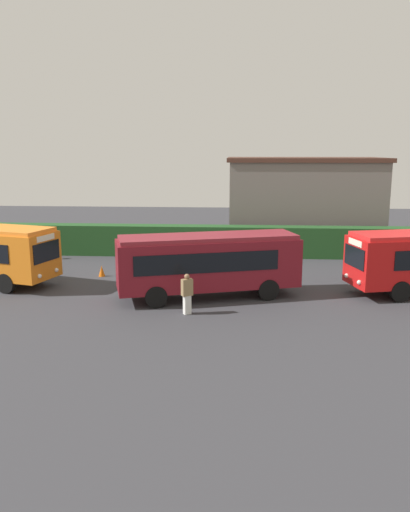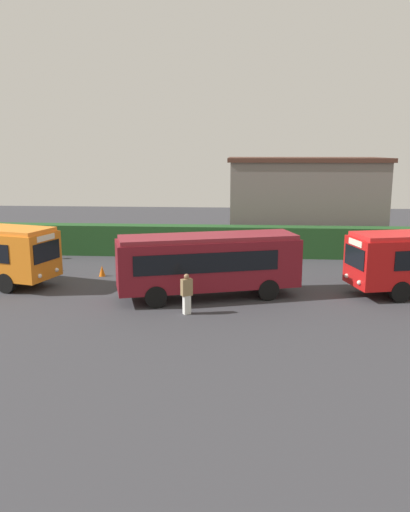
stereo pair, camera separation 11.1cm
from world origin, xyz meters
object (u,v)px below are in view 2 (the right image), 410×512
(person_left, at_px, (0,256))
(traffic_cone, at_px, (102,271))
(person_center, at_px, (26,257))
(person_right, at_px, (187,293))
(bus_maroon, at_px, (208,262))

(person_left, height_order, traffic_cone, person_left)
(person_center, bearing_deg, person_left, -90.27)
(person_left, relative_size, person_center, 0.98)
(person_right, distance_m, traffic_cone, 8.35)
(bus_maroon, relative_size, person_center, 5.27)
(person_left, relative_size, person_right, 0.92)
(person_left, height_order, person_right, person_right)
(person_left, distance_m, person_right, 13.78)
(bus_maroon, bearing_deg, person_center, 140.55)
(person_left, height_order, person_center, person_center)
(bus_maroon, relative_size, traffic_cone, 14.72)
(traffic_cone, bearing_deg, bus_maroon, -31.11)
(bus_maroon, height_order, person_left, bus_maroon)
(traffic_cone, bearing_deg, person_right, -49.30)
(bus_maroon, xyz_separation_m, person_right, (-0.75, -2.58, -0.81))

